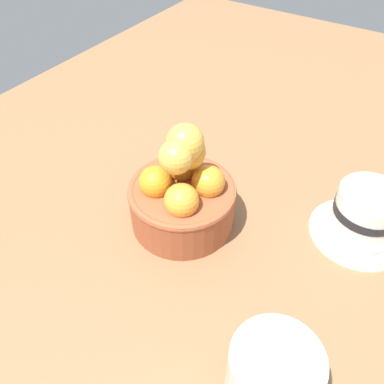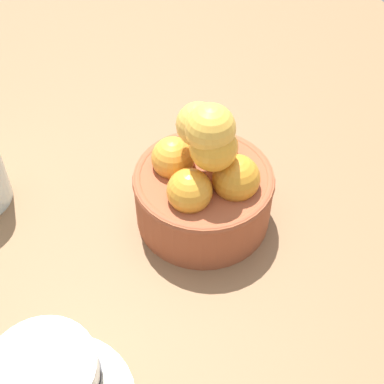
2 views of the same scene
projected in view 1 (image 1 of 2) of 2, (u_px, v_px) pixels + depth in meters
The scene contains 4 objects.
ground_plane at pixel (183, 232), 54.32cm from camera, with size 156.00×94.92×4.52cm, color brown.
terracotta_bowl at pixel (182, 193), 49.39cm from camera, with size 13.46×13.46×14.45cm.
coffee_cup at pixel (365, 215), 48.79cm from camera, with size 12.07×12.07×7.12cm.
water_glass at pixel (270, 382), 33.36cm from camera, with size 7.51×7.51×9.17cm, color silver.
Camera 1 is at (29.18, 20.40, 39.13)cm, focal length 37.33 mm.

